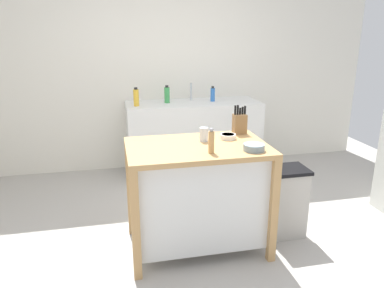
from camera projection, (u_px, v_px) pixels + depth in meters
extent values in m
plane|color=#ADA8A0|center=(200.00, 243.00, 3.22)|extent=(6.56, 6.56, 0.00)
cube|color=silver|center=(163.00, 68.00, 4.76)|extent=(5.56, 0.10, 2.60)
cube|color=tan|center=(197.00, 148.00, 2.93)|extent=(1.11, 0.72, 0.04)
cube|color=silver|center=(197.00, 194.00, 3.05)|extent=(1.01, 0.62, 0.76)
cube|color=tan|center=(136.00, 226.00, 2.65)|extent=(0.06, 0.06, 0.86)
cube|color=tan|center=(273.00, 211.00, 2.87)|extent=(0.06, 0.06, 0.86)
cube|color=tan|center=(130.00, 189.00, 3.27)|extent=(0.06, 0.06, 0.86)
cube|color=tan|center=(244.00, 179.00, 3.48)|extent=(0.06, 0.06, 0.86)
cube|color=olive|center=(240.00, 124.00, 3.24)|extent=(0.11, 0.09, 0.17)
cylinder|color=black|center=(235.00, 110.00, 3.19)|extent=(0.02, 0.02, 0.08)
cylinder|color=black|center=(238.00, 110.00, 3.19)|extent=(0.02, 0.02, 0.08)
cylinder|color=black|center=(240.00, 111.00, 3.20)|extent=(0.02, 0.02, 0.06)
cylinder|color=black|center=(243.00, 111.00, 3.20)|extent=(0.02, 0.02, 0.07)
cylinder|color=black|center=(245.00, 110.00, 3.21)|extent=(0.02, 0.02, 0.07)
cylinder|color=silver|center=(228.00, 136.00, 3.10)|extent=(0.13, 0.13, 0.04)
cylinder|color=gray|center=(228.00, 134.00, 3.09)|extent=(0.11, 0.11, 0.01)
cylinder|color=gray|center=(254.00, 147.00, 2.80)|extent=(0.16, 0.16, 0.05)
cylinder|color=#49555B|center=(254.00, 144.00, 2.79)|extent=(0.13, 0.13, 0.01)
cylinder|color=silver|center=(204.00, 134.00, 3.02)|extent=(0.07, 0.07, 0.11)
cylinder|color=tan|center=(211.00, 142.00, 2.73)|extent=(0.04, 0.04, 0.16)
sphere|color=#99999E|center=(212.00, 130.00, 2.70)|extent=(0.03, 0.03, 0.03)
cube|color=#B7B2A8|center=(284.00, 203.00, 3.29)|extent=(0.34, 0.26, 0.60)
cube|color=black|center=(287.00, 170.00, 3.20)|extent=(0.36, 0.28, 0.03)
cube|color=silver|center=(193.00, 137.00, 4.75)|extent=(1.66, 0.60, 0.90)
cube|color=silver|center=(194.00, 104.00, 4.61)|extent=(0.44, 0.36, 0.03)
cylinder|color=#B7BCC1|center=(191.00, 92.00, 4.72)|extent=(0.02, 0.02, 0.22)
cylinder|color=yellow|center=(136.00, 98.00, 4.37)|extent=(0.06, 0.06, 0.20)
cylinder|color=black|center=(136.00, 88.00, 4.33)|extent=(0.04, 0.04, 0.02)
cylinder|color=green|center=(167.00, 95.00, 4.56)|extent=(0.07, 0.07, 0.19)
cylinder|color=black|center=(167.00, 86.00, 4.53)|extent=(0.04, 0.04, 0.02)
cylinder|color=blue|center=(213.00, 95.00, 4.66)|extent=(0.06, 0.06, 0.16)
cylinder|color=black|center=(213.00, 87.00, 4.63)|extent=(0.03, 0.03, 0.02)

